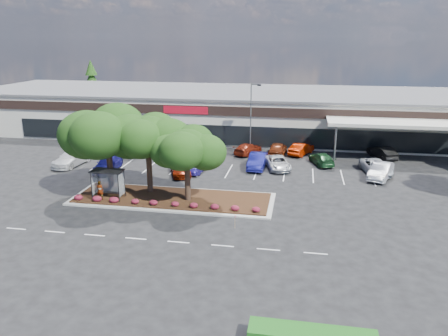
% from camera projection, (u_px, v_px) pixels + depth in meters
% --- Properties ---
extents(ground, '(160.00, 160.00, 0.00)m').
position_uv_depth(ground, '(182.00, 219.00, 34.97)').
color(ground, black).
rests_on(ground, ground).
extents(retail_store, '(80.40, 25.20, 6.25)m').
position_uv_depth(retail_store, '(242.00, 111.00, 65.99)').
color(retail_store, beige).
rests_on(retail_store, ground).
extents(landscape_island, '(18.00, 6.00, 0.26)m').
position_uv_depth(landscape_island, '(173.00, 199.00, 39.04)').
color(landscape_island, '#A8A8A3').
rests_on(landscape_island, ground).
extents(lane_markings, '(33.12, 20.06, 0.01)m').
position_uv_depth(lane_markings, '(208.00, 179.00, 44.81)').
color(lane_markings, silver).
rests_on(lane_markings, ground).
extents(shrub_row, '(17.00, 0.80, 0.50)m').
position_uv_depth(shrub_row, '(165.00, 203.00, 36.95)').
color(shrub_row, maroon).
rests_on(shrub_row, landscape_island).
extents(bus_shelter, '(2.75, 1.55, 2.59)m').
position_uv_depth(bus_shelter, '(108.00, 176.00, 38.35)').
color(bus_shelter, black).
rests_on(bus_shelter, landscape_island).
extents(island_tree_west, '(7.20, 7.20, 7.89)m').
position_uv_depth(island_tree_west, '(109.00, 150.00, 39.34)').
color(island_tree_west, black).
rests_on(island_tree_west, landscape_island).
extents(island_tree_mid, '(6.60, 6.60, 7.32)m').
position_uv_depth(island_tree_mid, '(148.00, 153.00, 39.49)').
color(island_tree_mid, black).
rests_on(island_tree_mid, landscape_island).
extents(island_tree_east, '(5.80, 5.80, 6.50)m').
position_uv_depth(island_tree_east, '(187.00, 164.00, 37.52)').
color(island_tree_east, black).
rests_on(island_tree_east, landscape_island).
extents(conifer_north_west, '(4.40, 4.40, 10.00)m').
position_uv_depth(conifer_north_west, '(92.00, 86.00, 81.92)').
color(conifer_north_west, black).
rests_on(conifer_north_west, ground).
extents(person_waiting, '(0.64, 0.43, 1.71)m').
position_uv_depth(person_waiting, '(100.00, 190.00, 38.26)').
color(person_waiting, '#594C47').
rests_on(person_waiting, landscape_island).
extents(light_pole, '(1.43, 0.53, 8.69)m').
position_uv_depth(light_pole, '(252.00, 123.00, 53.44)').
color(light_pole, '#A8A8A3').
rests_on(light_pole, ground).
extents(survey_stake, '(0.07, 0.14, 1.09)m').
position_uv_depth(survey_stake, '(235.00, 220.00, 33.08)').
color(survey_stake, '#997650').
rests_on(survey_stake, ground).
extents(car_0, '(2.87, 5.88, 1.65)m').
position_uv_depth(car_0, '(72.00, 158.00, 49.44)').
color(car_0, silver).
rests_on(car_0, ground).
extents(car_1, '(2.60, 5.40, 1.52)m').
position_uv_depth(car_1, '(108.00, 164.00, 47.47)').
color(car_1, navy).
rests_on(car_1, ground).
extents(car_2, '(3.44, 5.00, 1.34)m').
position_uv_depth(car_2, '(180.00, 168.00, 46.07)').
color(car_2, maroon).
rests_on(car_2, ground).
extents(car_3, '(1.91, 4.18, 1.33)m').
position_uv_depth(car_3, '(197.00, 166.00, 46.97)').
color(car_3, '#130C53').
rests_on(car_3, ground).
extents(car_5, '(1.88, 5.08, 1.66)m').
position_uv_depth(car_5, '(257.00, 161.00, 48.29)').
color(car_5, navy).
rests_on(car_5, ground).
extents(car_6, '(3.55, 5.38, 1.37)m').
position_uv_depth(car_6, '(278.00, 163.00, 48.07)').
color(car_6, silver).
rests_on(car_6, ground).
extents(car_7, '(3.27, 5.55, 1.45)m').
position_uv_depth(car_7, '(376.00, 167.00, 46.41)').
color(car_7, '#B4BAC1').
rests_on(car_7, ground).
extents(car_8, '(3.39, 5.23, 1.63)m').
position_uv_depth(car_8, '(381.00, 171.00, 44.74)').
color(car_8, '#A4A6B0').
rests_on(car_8, ground).
extents(car_9, '(3.07, 5.82, 1.61)m').
position_uv_depth(car_9, '(139.00, 147.00, 54.18)').
color(car_9, black).
rests_on(car_9, ground).
extents(car_10, '(2.74, 4.56, 1.42)m').
position_uv_depth(car_10, '(145.00, 146.00, 55.20)').
color(car_10, silver).
rests_on(car_10, ground).
extents(car_11, '(3.10, 5.37, 1.41)m').
position_uv_depth(car_11, '(201.00, 149.00, 53.66)').
color(car_11, white).
rests_on(car_11, ground).
extents(car_12, '(3.56, 5.02, 1.35)m').
position_uv_depth(car_12, '(248.00, 149.00, 54.11)').
color(car_12, maroon).
rests_on(car_12, ground).
extents(car_13, '(2.31, 5.12, 1.70)m').
position_uv_depth(car_13, '(278.00, 149.00, 53.20)').
color(car_13, '#63240E').
rests_on(car_13, ground).
extents(car_14, '(3.25, 4.71, 1.47)m').
position_uv_depth(car_14, '(301.00, 149.00, 53.86)').
color(car_14, '#9F1C00').
rests_on(car_14, ground).
extents(car_15, '(3.17, 4.91, 1.32)m').
position_uv_depth(car_15, '(322.00, 159.00, 49.71)').
color(car_15, '#194422').
rests_on(car_15, ground).
extents(car_16, '(3.19, 4.90, 1.53)m').
position_uv_depth(car_16, '(382.00, 152.00, 52.10)').
color(car_16, black).
rests_on(car_16, ground).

